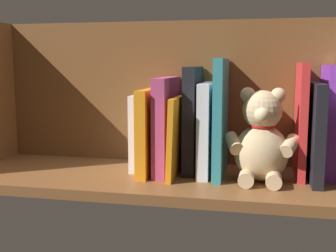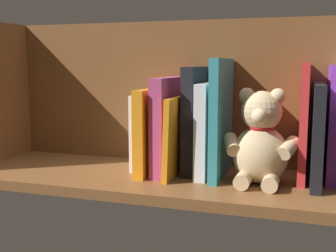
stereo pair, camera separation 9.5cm
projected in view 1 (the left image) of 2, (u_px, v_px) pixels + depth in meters
The scene contains 13 objects.
ground_plane at pixel (168, 179), 96.41cm from camera, with size 97.32×31.60×2.20cm, color brown.
shelf_back_panel at pixel (179, 93), 106.82cm from camera, with size 97.32×1.50×35.32cm, color brown.
book_0 at pixel (328, 122), 92.95cm from camera, with size 2.38×13.04×24.60cm, color purple.
book_1 at pixel (315, 132), 91.03cm from camera, with size 2.16×18.91×20.88cm, color black.
book_2 at pixel (301, 120), 93.40cm from camera, with size 1.63×14.58×25.10cm, color red.
teddy_bear at pixel (261, 140), 89.80cm from camera, with size 16.19×12.76×19.94cm.
book_3 at pixel (221, 117), 94.95cm from camera, with size 1.96×18.69×25.97cm, color teal.
book_4 at pixel (207, 128), 96.68cm from camera, with size 2.55×17.25×20.64cm, color silver.
book_5 at pixel (193, 119), 98.38cm from camera, with size 2.70×14.71×24.18cm, color black.
book_6 at pixel (178, 135), 96.67cm from camera, with size 1.24×20.45×17.64cm, color orange.
book_7 at pixel (167, 125), 98.02cm from camera, with size 2.95×18.32×21.79cm, color #B23F72.
book_8 at pixel (151, 130), 98.37cm from camera, with size 2.46×19.52×19.22cm, color orange.
book_9 at pixel (141, 131), 101.83cm from camera, with size 2.20×13.97×17.70cm, color silver.
Camera 1 is at (-19.70, 91.57, 24.71)cm, focal length 45.44 mm.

